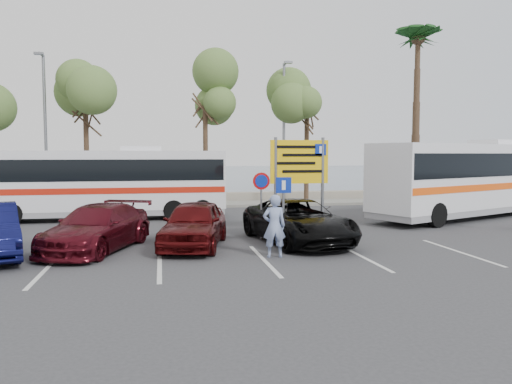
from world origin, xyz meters
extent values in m
plane|color=#343436|center=(0.00, 0.00, 0.00)|extent=(120.00, 120.00, 0.00)
cube|color=gray|center=(0.00, 14.00, 0.07)|extent=(44.00, 2.40, 0.15)
cube|color=gray|center=(0.00, 16.00, 0.30)|extent=(48.00, 0.80, 0.60)
plane|color=#3D4E61|center=(0.00, 60.00, 0.01)|extent=(140.00, 140.00, 0.00)
cylinder|color=#382619|center=(-8.00, 14.00, 2.67)|extent=(0.28, 0.28, 5.04)
cylinder|color=#382619|center=(-1.50, 14.00, 2.95)|extent=(0.28, 0.28, 5.60)
cylinder|color=#382619|center=(4.50, 14.00, 2.74)|extent=(0.28, 0.28, 5.18)
cylinder|color=#382619|center=(11.50, 14.00, 5.15)|extent=(0.48, 0.48, 10.00)
cylinder|color=slate|center=(-10.00, 13.60, 4.15)|extent=(0.16, 0.16, 8.00)
cylinder|color=slate|center=(-10.00, 13.15, 8.10)|extent=(0.12, 0.90, 0.12)
cube|color=slate|center=(-10.00, 12.65, 8.05)|extent=(0.45, 0.25, 0.12)
cylinder|color=slate|center=(3.00, 13.60, 4.15)|extent=(0.16, 0.16, 8.00)
cylinder|color=slate|center=(3.00, 13.15, 8.10)|extent=(0.12, 0.90, 0.12)
cube|color=slate|center=(3.00, 12.65, 8.05)|extent=(0.45, 0.25, 0.12)
cylinder|color=slate|center=(0.10, 3.20, 1.80)|extent=(0.12, 0.12, 3.60)
cylinder|color=slate|center=(1.90, 3.20, 1.80)|extent=(0.12, 0.12, 3.60)
cube|color=yellow|center=(1.00, 3.20, 2.70)|extent=(2.20, 0.06, 1.60)
cube|color=#0C2699|center=(1.80, 3.16, 3.15)|extent=(0.42, 0.01, 0.42)
cylinder|color=slate|center=(-0.60, 2.40, 1.10)|extent=(0.07, 0.07, 2.20)
cylinder|color=#B20C0C|center=(-0.60, 2.37, 2.05)|extent=(0.60, 0.03, 0.60)
cylinder|color=slate|center=(-0.20, 0.80, 1.10)|extent=(0.07, 0.07, 2.20)
cube|color=#0C2699|center=(-0.20, 0.78, 2.00)|extent=(0.50, 0.03, 0.50)
cube|color=white|center=(-6.50, 8.96, 1.81)|extent=(10.75, 2.40, 2.64)
cube|color=black|center=(-6.50, 8.96, 2.28)|extent=(10.54, 2.43, 0.94)
cube|color=red|center=(-6.50, 8.96, 1.39)|extent=(10.65, 2.43, 0.27)
cube|color=gray|center=(-6.50, 8.96, 0.49)|extent=(10.65, 2.37, 0.49)
cube|color=white|center=(-6.50, 8.96, 3.24)|extent=(1.80, 1.45, 0.21)
cube|color=white|center=(10.32, 6.50, 1.99)|extent=(11.79, 6.96, 2.89)
cube|color=black|center=(10.32, 6.50, 2.50)|extent=(11.59, 6.90, 1.03)
cube|color=#F3510E|center=(10.32, 6.50, 1.52)|extent=(11.70, 6.94, 0.29)
cube|color=gray|center=(10.32, 6.50, 0.54)|extent=(11.67, 6.89, 0.54)
cube|color=white|center=(10.32, 6.50, 3.55)|extent=(2.42, 2.22, 0.24)
imported|color=#4F0D16|center=(-6.00, 1.40, 0.71)|extent=(3.59, 5.25, 1.41)
imported|color=#4A0A0B|center=(-3.00, 1.39, 0.75)|extent=(2.76, 4.69, 1.50)
imported|color=black|center=(0.50, 1.50, 0.73)|extent=(3.26, 5.57, 1.46)
imported|color=#8394BE|center=(-0.84, -0.68, 0.91)|extent=(0.68, 0.47, 1.83)
camera|label=1|loc=(-4.03, -14.58, 3.00)|focal=35.00mm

